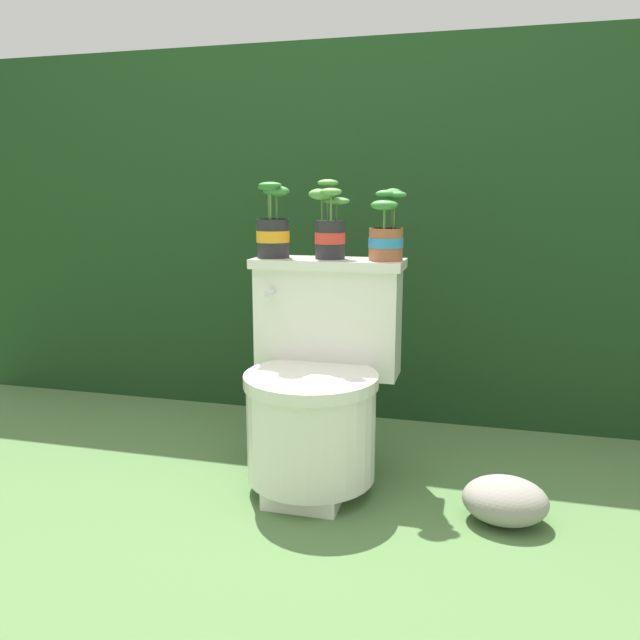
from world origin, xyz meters
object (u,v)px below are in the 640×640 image
at_px(potted_plant_middle, 386,235).
at_px(potted_plant_left, 273,230).
at_px(potted_plant_midleft, 330,228).
at_px(toilet, 317,388).
at_px(garden_stone, 505,500).

bearing_deg(potted_plant_middle, potted_plant_left, 179.70).
relative_size(potted_plant_midleft, potted_plant_middle, 1.13).
distance_m(potted_plant_left, potted_plant_midleft, 0.19).
xyz_separation_m(potted_plant_midleft, potted_plant_middle, (0.18, -0.01, -0.02)).
height_order(potted_plant_left, potted_plant_middle, potted_plant_left).
bearing_deg(potted_plant_midleft, potted_plant_left, -176.76).
xyz_separation_m(toilet, potted_plant_midleft, (0.00, 0.14, 0.49)).
bearing_deg(toilet, potted_plant_midleft, 88.28).
height_order(potted_plant_left, potted_plant_midleft, potted_plant_midleft).
height_order(toilet, potted_plant_middle, potted_plant_middle).
height_order(toilet, garden_stone, toilet).
distance_m(potted_plant_left, garden_stone, 1.07).
bearing_deg(potted_plant_middle, potted_plant_midleft, 176.09).
bearing_deg(toilet, potted_plant_middle, 34.53).
bearing_deg(potted_plant_left, garden_stone, -18.90).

